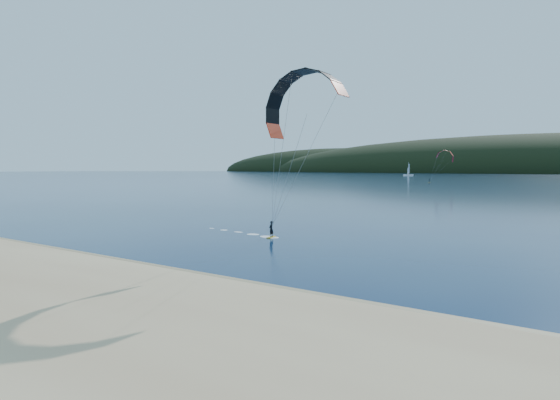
% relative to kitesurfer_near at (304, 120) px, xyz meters
% --- Properties ---
extents(ground, '(1800.00, 1800.00, 0.00)m').
position_rel_kitesurfer_near_xyz_m(ground, '(-3.32, -15.94, -11.31)').
color(ground, '#07173A').
rests_on(ground, ground).
extents(wet_sand, '(220.00, 2.50, 0.10)m').
position_rel_kitesurfer_near_xyz_m(wet_sand, '(-3.32, -11.44, -11.26)').
color(wet_sand, '#816A4B').
rests_on(wet_sand, ground).
extents(kitesurfer_near, '(22.53, 9.04, 15.70)m').
position_rel_kitesurfer_near_xyz_m(kitesurfer_near, '(0.00, 0.00, 0.00)').
color(kitesurfer_near, yellow).
rests_on(kitesurfer_near, ground).
extents(kitesurfer_far, '(13.44, 7.48, 15.38)m').
position_rel_kitesurfer_near_xyz_m(kitesurfer_far, '(-35.85, 191.18, 0.26)').
color(kitesurfer_far, yellow).
rests_on(kitesurfer_far, ground).
extents(sailboat, '(8.74, 5.74, 12.68)m').
position_rel_kitesurfer_near_xyz_m(sailboat, '(-115.30, 382.52, -10.38)').
color(sailboat, white).
rests_on(sailboat, ground).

